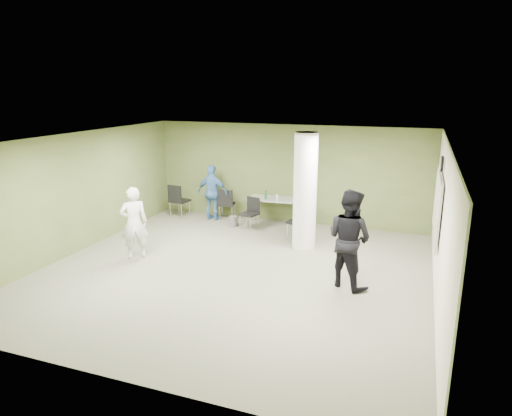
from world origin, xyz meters
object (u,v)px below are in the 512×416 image
at_px(folding_table, 277,200).
at_px(woman_white, 134,223).
at_px(man_black, 349,239).
at_px(man_blue, 213,193).
at_px(chair_back_left, 178,198).

height_order(folding_table, woman_white, woman_white).
height_order(woman_white, man_black, man_black).
bearing_deg(man_blue, woman_white, 85.11).
distance_m(woman_white, man_black, 4.81).
xyz_separation_m(chair_back_left, woman_white, (0.76, -3.30, 0.24)).
bearing_deg(chair_back_left, folding_table, -166.92).
bearing_deg(folding_table, chair_back_left, -179.12).
bearing_deg(woman_white, chair_back_left, -117.75).
bearing_deg(man_blue, folding_table, -174.98).
bearing_deg(folding_table, man_blue, 179.97).
xyz_separation_m(folding_table, woman_white, (-2.27, -3.57, 0.11)).
xyz_separation_m(chair_back_left, man_blue, (1.10, 0.13, 0.23)).
bearing_deg(man_black, chair_back_left, -1.16).
relative_size(folding_table, woman_white, 1.00).
bearing_deg(man_blue, chair_back_left, 7.54).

